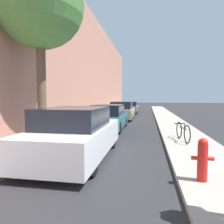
# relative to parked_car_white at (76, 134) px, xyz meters

# --- Properties ---
(ground_plane) EXTENTS (120.00, 120.00, 0.00)m
(ground_plane) POSITION_rel_parked_car_white_xyz_m (0.87, 9.06, -0.73)
(ground_plane) COLOR #28282B
(sidewalk_left) EXTENTS (2.00, 52.00, 0.12)m
(sidewalk_left) POSITION_rel_parked_car_white_xyz_m (-2.03, 9.06, -0.67)
(sidewalk_left) COLOR #9E998E
(sidewalk_left) RESTS_ON ground
(sidewalk_right) EXTENTS (2.00, 52.00, 0.12)m
(sidewalk_right) POSITION_rel_parked_car_white_xyz_m (3.77, 9.06, -0.67)
(sidewalk_right) COLOR #9E998E
(sidewalk_right) RESTS_ON ground
(building_facade_left) EXTENTS (0.70, 52.00, 9.62)m
(building_facade_left) POSITION_rel_parked_car_white_xyz_m (-3.38, 9.06, 4.08)
(building_facade_left) COLOR tan
(building_facade_left) RESTS_ON ground
(parked_car_white) EXTENTS (1.92, 4.46, 1.54)m
(parked_car_white) POSITION_rel_parked_car_white_xyz_m (0.00, 0.00, 0.00)
(parked_car_white) COLOR black
(parked_car_white) RESTS_ON ground
(parked_car_teal) EXTENTS (1.73, 4.46, 1.43)m
(parked_car_teal) POSITION_rel_parked_car_white_xyz_m (-0.07, 5.64, -0.06)
(parked_car_teal) COLOR black
(parked_car_teal) RESTS_ON ground
(parked_car_champagne) EXTENTS (1.82, 4.60, 1.49)m
(parked_car_champagne) POSITION_rel_parked_car_white_xyz_m (0.00, 11.26, -0.03)
(parked_car_champagne) COLOR black
(parked_car_champagne) RESTS_ON ground
(parked_car_grey) EXTENTS (1.76, 4.64, 1.35)m
(parked_car_grey) POSITION_rel_parked_car_white_xyz_m (0.09, 17.47, -0.07)
(parked_car_grey) COLOR black
(parked_car_grey) RESTS_ON ground
(street_tree_near) EXTENTS (3.33, 3.33, 6.88)m
(street_tree_near) POSITION_rel_parked_car_white_xyz_m (-1.90, 1.48, 4.56)
(street_tree_near) COLOR brown
(street_tree_near) RESTS_ON sidewalk_left
(fire_hydrant) EXTENTS (0.44, 0.20, 0.89)m
(fire_hydrant) POSITION_rel_parked_car_white_xyz_m (3.25, -1.48, -0.15)
(fire_hydrant) COLOR red
(fire_hydrant) RESTS_ON sidewalk_right
(bicycle) EXTENTS (0.44, 1.68, 0.69)m
(bicycle) POSITION_rel_parked_car_white_xyz_m (3.51, 2.58, -0.25)
(bicycle) COLOR black
(bicycle) RESTS_ON sidewalk_right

